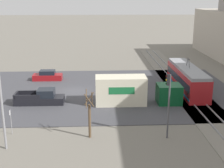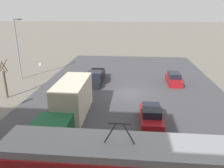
{
  "view_description": "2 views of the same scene",
  "coord_description": "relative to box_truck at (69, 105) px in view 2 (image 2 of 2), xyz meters",
  "views": [
    {
      "loc": [
        39.97,
        3.27,
        12.6
      ],
      "look_at": [
        1.92,
        5.04,
        1.58
      ],
      "focal_mm": 50.0,
      "sensor_mm": 36.0,
      "label": 1
    },
    {
      "loc": [
        -0.24,
        24.45,
        9.61
      ],
      "look_at": [
        1.67,
        4.07,
        2.59
      ],
      "focal_mm": 35.0,
      "sensor_mm": 36.0,
      "label": 2
    }
  ],
  "objects": [
    {
      "name": "sedan_car_1",
      "position": [
        -7.24,
        -0.38,
        -0.92
      ],
      "size": [
        1.84,
        4.53,
        1.49
      ],
      "color": "maroon",
      "rests_on": "ground"
    },
    {
      "name": "road_surface",
      "position": [
        -5.18,
        -7.31,
        -1.57
      ],
      "size": [
        23.0,
        43.26,
        0.08
      ],
      "color": "#424247",
      "rests_on": "ground"
    },
    {
      "name": "street_tree",
      "position": [
        8.7,
        -4.84,
        0.43
      ],
      "size": [
        1.07,
        0.89,
        4.49
      ],
      "color": "brown",
      "rests_on": "ground"
    },
    {
      "name": "street_lamp_near_crossing",
      "position": [
        10.55,
        -12.08,
        3.24
      ],
      "size": [
        0.36,
        1.95,
        8.44
      ],
      "color": "gray",
      "rests_on": "ground"
    },
    {
      "name": "no_parking_sign",
      "position": [
        7.7,
        -12.13,
        -0.18
      ],
      "size": [
        0.32,
        0.08,
        2.36
      ],
      "color": "gray",
      "rests_on": "ground"
    },
    {
      "name": "pickup_truck",
      "position": [
        -0.53,
        -10.86,
        -0.87
      ],
      "size": [
        1.97,
        5.75,
        1.76
      ],
      "color": "black",
      "rests_on": "ground"
    },
    {
      "name": "box_truck",
      "position": [
        0.0,
        0.0,
        0.0
      ],
      "size": [
        2.57,
        10.06,
        3.32
      ],
      "color": "#0C4723",
      "rests_on": "ground"
    },
    {
      "name": "sedan_car_0",
      "position": [
        -11.14,
        -11.65,
        -0.92
      ],
      "size": [
        1.73,
        4.32,
        1.48
      ],
      "color": "maroon",
      "rests_on": "ground"
    },
    {
      "name": "ground_plane",
      "position": [
        -5.18,
        -7.31,
        -1.61
      ],
      "size": [
        320.0,
        320.0,
        0.0
      ],
      "primitive_type": "plane",
      "color": "slate"
    }
  ]
}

